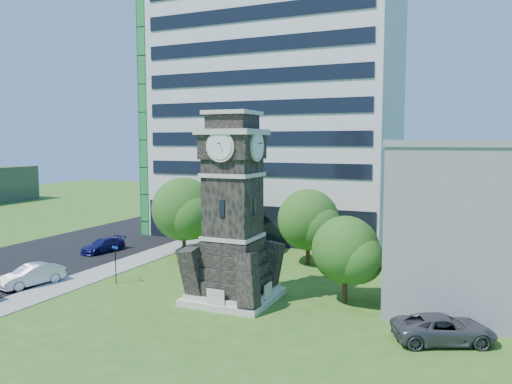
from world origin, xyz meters
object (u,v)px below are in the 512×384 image
at_px(car_street_mid, 31,275).
at_px(car_street_north, 103,245).
at_px(park_bench, 255,297).
at_px(clock_tower, 233,220).
at_px(car_east_lot, 444,329).
at_px(street_sign, 115,260).

bearing_deg(car_street_mid, car_street_north, 117.74).
xyz_separation_m(car_street_mid, park_bench, (16.33, 2.76, -0.32)).
bearing_deg(clock_tower, park_bench, -7.85).
xyz_separation_m(car_street_mid, car_east_lot, (27.70, 1.02, -0.03)).
height_order(car_street_north, street_sign, street_sign).
relative_size(car_street_north, park_bench, 2.76).
relative_size(car_street_mid, car_east_lot, 0.88).
bearing_deg(park_bench, street_sign, 164.05).
height_order(clock_tower, park_bench, clock_tower).
xyz_separation_m(car_street_mid, street_sign, (5.23, 2.85, 1.03)).
relative_size(park_bench, street_sign, 0.56).
xyz_separation_m(clock_tower, park_bench, (1.64, -0.23, -4.84)).
bearing_deg(park_bench, car_street_mid, 174.10).
relative_size(car_street_mid, park_bench, 2.86).
height_order(car_street_north, park_bench, car_street_north).
relative_size(car_east_lot, park_bench, 3.24).
xyz_separation_m(park_bench, street_sign, (-11.11, 0.09, 1.34)).
distance_m(clock_tower, street_sign, 10.09).
distance_m(clock_tower, car_east_lot, 13.93).
bearing_deg(car_street_mid, park_bench, 22.90).
bearing_deg(clock_tower, car_street_north, 156.00).
distance_m(car_east_lot, park_bench, 11.51).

